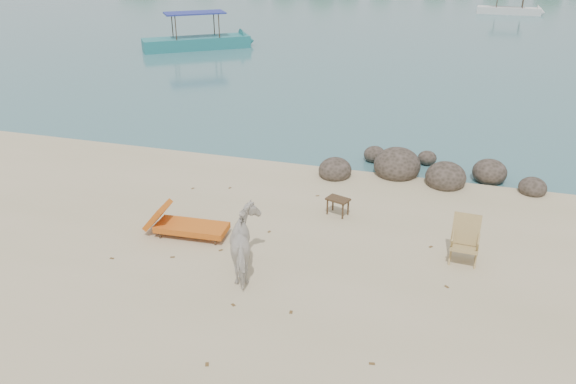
# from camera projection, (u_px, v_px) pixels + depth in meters

# --- Properties ---
(boulders) EXTENTS (6.25, 2.74, 1.02)m
(boulders) POSITION_uv_depth(u_px,v_px,m) (419.00, 171.00, 16.22)
(boulders) COLOR #2A241C
(boulders) RESTS_ON ground
(cow) EXTENTS (1.28, 1.72, 1.33)m
(cow) POSITION_uv_depth(u_px,v_px,m) (247.00, 246.00, 11.48)
(cow) COLOR beige
(cow) RESTS_ON ground
(side_table) EXTENTS (0.64, 0.52, 0.44)m
(side_table) POSITION_uv_depth(u_px,v_px,m) (338.00, 208.00, 14.02)
(side_table) COLOR #332514
(side_table) RESTS_ON ground
(lounge_chair) EXTENTS (2.12, 0.84, 0.63)m
(lounge_chair) POSITION_uv_depth(u_px,v_px,m) (192.00, 225.00, 13.02)
(lounge_chair) COLOR #C96017
(lounge_chair) RESTS_ON ground
(deck_chair) EXTENTS (0.67, 0.73, 0.99)m
(deck_chair) POSITION_uv_depth(u_px,v_px,m) (465.00, 243.00, 11.90)
(deck_chair) COLOR tan
(deck_chair) RESTS_ON ground
(boat_near) EXTENTS (6.72, 5.44, 3.45)m
(boat_near) POSITION_uv_depth(u_px,v_px,m) (195.00, 19.00, 33.15)
(boat_near) COLOR #217175
(boat_near) RESTS_ON water
(dead_leaves) EXTENTS (7.71, 7.57, 0.00)m
(dead_leaves) POSITION_uv_depth(u_px,v_px,m) (278.00, 259.00, 12.23)
(dead_leaves) COLOR brown
(dead_leaves) RESTS_ON ground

